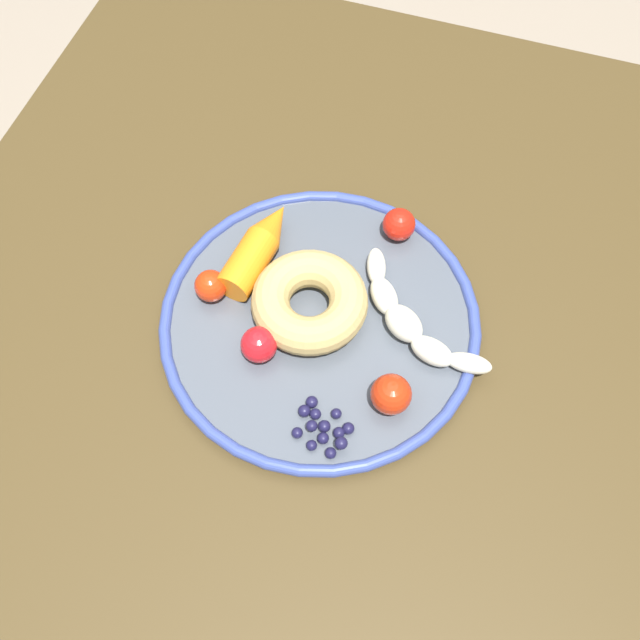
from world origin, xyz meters
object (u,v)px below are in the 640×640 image
object	(u,v)px
tomato_far	(210,288)
blueberry_pile	(323,427)
banana	(410,320)
carrot_orange	(258,247)
tomato_mid	(259,345)
tomato_near	(391,394)
plate	(320,321)
tomato_extra	(399,224)
donut	(310,302)
dining_table	(301,364)

from	to	relation	value
tomato_far	blueberry_pile	bearing A→B (deg)	56.25
banana	carrot_orange	distance (m)	0.17
blueberry_pile	tomato_mid	world-z (taller)	tomato_mid
carrot_orange	tomato_mid	distance (m)	0.11
carrot_orange	tomato_near	world-z (taller)	tomato_near
plate	blueberry_pile	world-z (taller)	blueberry_pile
blueberry_pile	carrot_orange	bearing A→B (deg)	-142.80
carrot_orange	tomato_extra	size ratio (longest dim) A/B	3.42
tomato_far	tomato_near	bearing A→B (deg)	74.64
blueberry_pile	tomato_far	size ratio (longest dim) A/B	1.69
plate	blueberry_pile	xyz separation A→B (m)	(0.11, 0.04, 0.01)
tomato_near	tomato_mid	size ratio (longest dim) A/B	1.08
carrot_orange	donut	bearing A→B (deg)	57.41
banana	tomato_extra	xyz separation A→B (m)	(-0.10, -0.04, 0.01)
blueberry_pile	tomato_far	distance (m)	0.18
carrot_orange	tomato_extra	bearing A→B (deg)	119.36
banana	donut	xyz separation A→B (m)	(0.01, -0.10, 0.01)
dining_table	donut	size ratio (longest dim) A/B	8.35
dining_table	carrot_orange	size ratio (longest dim) A/B	8.12
carrot_orange	blueberry_pile	world-z (taller)	carrot_orange
banana	blueberry_pile	size ratio (longest dim) A/B	2.75
plate	tomato_near	size ratio (longest dim) A/B	8.32
dining_table	tomato_extra	distance (m)	0.19
dining_table	tomato_mid	world-z (taller)	tomato_mid
blueberry_pile	banana	bearing A→B (deg)	159.91
banana	tomato_mid	world-z (taller)	tomato_mid
tomato_near	tomato_mid	bearing A→B (deg)	-94.63
tomato_extra	banana	bearing A→B (deg)	21.00
blueberry_pile	tomato_mid	xyz separation A→B (m)	(-0.06, -0.08, 0.01)
banana	donut	size ratio (longest dim) A/B	1.32
banana	tomato_near	world-z (taller)	tomato_near
plate	tomato_mid	distance (m)	0.07
dining_table	blueberry_pile	size ratio (longest dim) A/B	17.39
tomato_near	tomato_far	bearing A→B (deg)	-105.36
tomato_extra	plate	bearing A→B (deg)	-20.33
tomato_near	donut	bearing A→B (deg)	-124.34
plate	donut	xyz separation A→B (m)	(-0.01, -0.01, 0.02)
banana	carrot_orange	bearing A→B (deg)	-100.20
carrot_orange	tomato_near	xyz separation A→B (m)	(0.12, 0.17, 0.00)
dining_table	blueberry_pile	xyz separation A→B (m)	(0.10, 0.06, 0.11)
tomato_far	donut	bearing A→B (deg)	98.13
carrot_orange	dining_table	bearing A→B (deg)	47.88
banana	tomato_near	distance (m)	0.09
plate	tomato_far	world-z (taller)	tomato_far
dining_table	tomato_mid	distance (m)	0.14
carrot_orange	donut	distance (m)	0.08
carrot_orange	tomato_near	size ratio (longest dim) A/B	3.08
tomato_mid	tomato_extra	distance (m)	0.20
dining_table	tomato_extra	xyz separation A→B (m)	(-0.13, 0.07, 0.12)
banana	blueberry_pile	distance (m)	0.14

